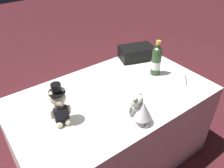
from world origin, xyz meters
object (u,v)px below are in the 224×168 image
object	(u,v)px
teddy_bear_bride	(138,110)
signing_pen	(186,80)
gift_case_black	(136,53)
champagne_bottle	(156,60)
teddy_bear_groom	(60,107)

from	to	relation	value
teddy_bear_bride	signing_pen	bearing A→B (deg)	-170.45
teddy_bear_bride	gift_case_black	size ratio (longest dim) A/B	0.58
gift_case_black	teddy_bear_bride	bearing A→B (deg)	49.04
champagne_bottle	signing_pen	size ratio (longest dim) A/B	2.67
teddy_bear_groom	champagne_bottle	bearing A→B (deg)	-176.43
teddy_bear_bride	signing_pen	world-z (taller)	teddy_bear_bride
teddy_bear_bride	champagne_bottle	world-z (taller)	champagne_bottle
champagne_bottle	teddy_bear_bride	bearing A→B (deg)	34.07
signing_pen	gift_case_black	xyz separation A→B (m)	(0.08, -0.55, 0.06)
teddy_bear_groom	gift_case_black	xyz separation A→B (m)	(-0.99, -0.37, -0.07)
teddy_bear_groom	teddy_bear_bride	world-z (taller)	teddy_bear_groom
teddy_bear_groom	gift_case_black	bearing A→B (deg)	-159.53
teddy_bear_groom	teddy_bear_bride	size ratio (longest dim) A/B	1.39
teddy_bear_groom	gift_case_black	world-z (taller)	teddy_bear_groom
teddy_bear_bride	gift_case_black	world-z (taller)	teddy_bear_bride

